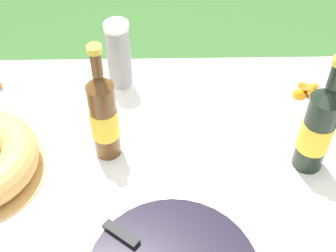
# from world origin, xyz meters

# --- Properties ---
(garden_table) EXTENTS (1.52, 1.06, 0.70)m
(garden_table) POSITION_xyz_m (0.00, 0.00, 0.64)
(garden_table) COLOR brown
(garden_table) RESTS_ON ground_plane
(tablecloth) EXTENTS (1.53, 1.07, 0.10)m
(tablecloth) POSITION_xyz_m (0.00, 0.00, 0.69)
(tablecloth) COLOR white
(tablecloth) RESTS_ON garden_table
(cup_stack) EXTENTS (0.07, 0.07, 0.23)m
(cup_stack) POSITION_xyz_m (-0.07, 0.40, 0.82)
(cup_stack) COLOR white
(cup_stack) RESTS_ON tablecloth
(cider_bottle_amber) EXTENTS (0.07, 0.07, 0.35)m
(cider_bottle_amber) POSITION_xyz_m (-0.09, 0.14, 0.84)
(cider_bottle_amber) COLOR brown
(cider_bottle_amber) RESTS_ON tablecloth
(juice_bottle_red) EXTENTS (0.08, 0.08, 0.35)m
(juice_bottle_red) POSITION_xyz_m (0.43, 0.09, 0.84)
(juice_bottle_red) COLOR black
(juice_bottle_red) RESTS_ON tablecloth
(snack_plate_left) EXTENTS (0.21, 0.21, 0.06)m
(snack_plate_left) POSITION_xyz_m (0.49, 0.34, 0.72)
(snack_plate_left) COLOR white
(snack_plate_left) RESTS_ON tablecloth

